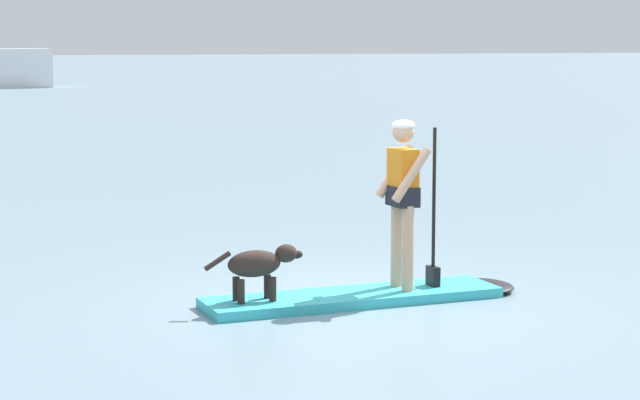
{
  "coord_description": "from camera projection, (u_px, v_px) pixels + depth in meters",
  "views": [
    {
      "loc": [
        -4.03,
        -10.87,
        2.59
      ],
      "look_at": [
        0.0,
        1.0,
        0.9
      ],
      "focal_mm": 66.95,
      "sensor_mm": 36.0,
      "label": 1
    }
  ],
  "objects": [
    {
      "name": "ground_plane",
      "position": [
        352.0,
        302.0,
        11.83
      ],
      "size": [
        400.0,
        400.0,
        0.0
      ],
      "primitive_type": "plane",
      "color": "slate"
    },
    {
      "name": "paddleboard",
      "position": [
        373.0,
        296.0,
        11.91
      ],
      "size": [
        3.32,
        0.89,
        0.1
      ],
      "color": "#33B2BF",
      "rests_on": "ground_plane"
    },
    {
      "name": "person_paddler",
      "position": [
        404.0,
        191.0,
        11.89
      ],
      "size": [
        0.62,
        0.49,
        1.7
      ],
      "color": "tan",
      "rests_on": "paddleboard"
    },
    {
      "name": "dog",
      "position": [
        259.0,
        265.0,
        11.41
      ],
      "size": [
        1.0,
        0.25,
        0.53
      ],
      "color": "#2D231E",
      "rests_on": "paddleboard"
    }
  ]
}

